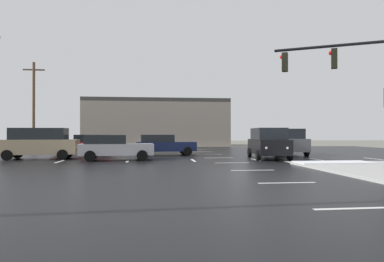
{
  "coord_description": "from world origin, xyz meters",
  "views": [
    {
      "loc": [
        -4.53,
        -21.2,
        1.69
      ],
      "look_at": [
        -0.96,
        9.67,
        1.92
      ],
      "focal_mm": 32.24,
      "sensor_mm": 36.0,
      "label": 1
    }
  ],
  "objects_px": {
    "suv_black": "(268,143)",
    "utility_pole_distant": "(34,104)",
    "sedan_navy": "(164,144)",
    "suv_grey": "(286,141)",
    "sedan_silver": "(114,147)",
    "traffic_signal_mast": "(355,79)",
    "sedan_red": "(86,144)",
    "suv_tan": "(39,143)",
    "suv_white": "(265,139)"
  },
  "relations": [
    {
      "from": "suv_black",
      "to": "utility_pole_distant",
      "type": "distance_m",
      "value": 25.96
    },
    {
      "from": "traffic_signal_mast",
      "to": "suv_grey",
      "type": "xyz_separation_m",
      "value": [
        0.81,
        10.59,
        -3.18
      ]
    },
    {
      "from": "sedan_navy",
      "to": "sedan_red",
      "type": "relative_size",
      "value": 1.01
    },
    {
      "from": "suv_white",
      "to": "suv_tan",
      "type": "bearing_deg",
      "value": 122.45
    },
    {
      "from": "utility_pole_distant",
      "to": "suv_tan",
      "type": "bearing_deg",
      "value": -70.57
    },
    {
      "from": "suv_black",
      "to": "suv_white",
      "type": "xyz_separation_m",
      "value": [
        3.76,
        11.87,
        0.0
      ]
    },
    {
      "from": "suv_grey",
      "to": "suv_black",
      "type": "xyz_separation_m",
      "value": [
        -2.75,
        -3.85,
        0.0
      ]
    },
    {
      "from": "sedan_navy",
      "to": "suv_white",
      "type": "distance_m",
      "value": 12.93
    },
    {
      "from": "suv_tan",
      "to": "suv_white",
      "type": "distance_m",
      "value": 21.46
    },
    {
      "from": "suv_tan",
      "to": "utility_pole_distant",
      "type": "height_order",
      "value": "utility_pole_distant"
    },
    {
      "from": "suv_black",
      "to": "utility_pole_distant",
      "type": "height_order",
      "value": "utility_pole_distant"
    },
    {
      "from": "sedan_navy",
      "to": "suv_black",
      "type": "distance_m",
      "value": 8.07
    },
    {
      "from": "sedan_silver",
      "to": "utility_pole_distant",
      "type": "relative_size",
      "value": 0.5
    },
    {
      "from": "suv_tan",
      "to": "utility_pole_distant",
      "type": "distance_m",
      "value": 15.94
    },
    {
      "from": "traffic_signal_mast",
      "to": "suv_grey",
      "type": "height_order",
      "value": "traffic_signal_mast"
    },
    {
      "from": "suv_tan",
      "to": "sedan_red",
      "type": "distance_m",
      "value": 4.48
    },
    {
      "from": "sedan_navy",
      "to": "sedan_silver",
      "type": "bearing_deg",
      "value": -129.93
    },
    {
      "from": "sedan_navy",
      "to": "suv_white",
      "type": "relative_size",
      "value": 0.94
    },
    {
      "from": "sedan_red",
      "to": "sedan_silver",
      "type": "bearing_deg",
      "value": 118.69
    },
    {
      "from": "suv_black",
      "to": "sedan_silver",
      "type": "bearing_deg",
      "value": -82.26
    },
    {
      "from": "sedan_red",
      "to": "suv_white",
      "type": "bearing_deg",
      "value": -155.88
    },
    {
      "from": "suv_tan",
      "to": "sedan_navy",
      "type": "bearing_deg",
      "value": 17.28
    },
    {
      "from": "sedan_silver",
      "to": "suv_white",
      "type": "distance_m",
      "value": 18.29
    },
    {
      "from": "sedan_red",
      "to": "utility_pole_distant",
      "type": "xyz_separation_m",
      "value": [
        -7.4,
        10.74,
        3.98
      ]
    },
    {
      "from": "utility_pole_distant",
      "to": "sedan_red",
      "type": "bearing_deg",
      "value": -55.43
    },
    {
      "from": "sedan_navy",
      "to": "sedan_silver",
      "type": "distance_m",
      "value": 5.57
    },
    {
      "from": "sedan_silver",
      "to": "traffic_signal_mast",
      "type": "bearing_deg",
      "value": -32.96
    },
    {
      "from": "utility_pole_distant",
      "to": "suv_black",
      "type": "bearing_deg",
      "value": -38.47
    },
    {
      "from": "sedan_silver",
      "to": "sedan_red",
      "type": "height_order",
      "value": "same"
    },
    {
      "from": "suv_grey",
      "to": "suv_black",
      "type": "bearing_deg",
      "value": 145.89
    },
    {
      "from": "suv_grey",
      "to": "sedan_silver",
      "type": "distance_m",
      "value": 13.38
    },
    {
      "from": "sedan_navy",
      "to": "utility_pole_distant",
      "type": "distance_m",
      "value": 18.12
    },
    {
      "from": "suv_black",
      "to": "suv_tan",
      "type": "relative_size",
      "value": 1.02
    },
    {
      "from": "traffic_signal_mast",
      "to": "suv_black",
      "type": "bearing_deg",
      "value": -45.83
    },
    {
      "from": "suv_black",
      "to": "utility_pole_distant",
      "type": "xyz_separation_m",
      "value": [
        -20.11,
        15.98,
        3.75
      ]
    },
    {
      "from": "sedan_red",
      "to": "traffic_signal_mast",
      "type": "bearing_deg",
      "value": 142.92
    },
    {
      "from": "suv_white",
      "to": "utility_pole_distant",
      "type": "xyz_separation_m",
      "value": [
        -23.87,
        4.11,
        3.75
      ]
    },
    {
      "from": "traffic_signal_mast",
      "to": "sedan_red",
      "type": "distance_m",
      "value": 19.23
    },
    {
      "from": "suv_tan",
      "to": "suv_black",
      "type": "bearing_deg",
      "value": -8.11
    },
    {
      "from": "suv_tan",
      "to": "suv_white",
      "type": "xyz_separation_m",
      "value": [
        18.71,
        10.5,
        0.0
      ]
    },
    {
      "from": "suv_white",
      "to": "suv_grey",
      "type": "bearing_deg",
      "value": 175.98
    },
    {
      "from": "traffic_signal_mast",
      "to": "utility_pole_distant",
      "type": "xyz_separation_m",
      "value": [
        -22.05,
        22.72,
        0.56
      ]
    },
    {
      "from": "traffic_signal_mast",
      "to": "suv_black",
      "type": "distance_m",
      "value": 7.7
    },
    {
      "from": "traffic_signal_mast",
      "to": "suv_tan",
      "type": "distance_m",
      "value": 19.01
    },
    {
      "from": "suv_tan",
      "to": "sedan_red",
      "type": "height_order",
      "value": "suv_tan"
    },
    {
      "from": "suv_black",
      "to": "suv_tan",
      "type": "bearing_deg",
      "value": -88.4
    },
    {
      "from": "suv_grey",
      "to": "suv_black",
      "type": "distance_m",
      "value": 4.73
    },
    {
      "from": "sedan_silver",
      "to": "suv_white",
      "type": "bearing_deg",
      "value": 36.98
    },
    {
      "from": "suv_tan",
      "to": "sedan_red",
      "type": "xyz_separation_m",
      "value": [
        2.25,
        3.87,
        -0.24
      ]
    },
    {
      "from": "suv_grey",
      "to": "sedan_red",
      "type": "distance_m",
      "value": 15.52
    }
  ]
}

